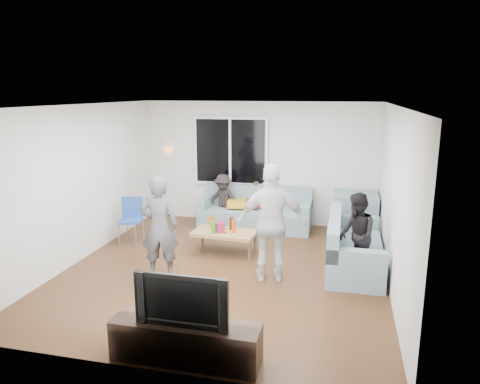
% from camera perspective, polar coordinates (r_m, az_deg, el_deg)
% --- Properties ---
extents(floor, '(5.00, 5.50, 0.04)m').
position_cam_1_polar(floor, '(7.31, -1.87, -9.97)').
color(floor, '#56351C').
rests_on(floor, ground).
extents(ceiling, '(5.00, 5.50, 0.04)m').
position_cam_1_polar(ceiling, '(6.74, -2.04, 11.19)').
color(ceiling, white).
rests_on(ceiling, ground).
extents(wall_back, '(5.00, 0.04, 2.60)m').
position_cam_1_polar(wall_back, '(9.56, 2.42, 3.73)').
color(wall_back, silver).
rests_on(wall_back, ground).
extents(wall_front, '(5.00, 0.04, 2.60)m').
position_cam_1_polar(wall_front, '(4.40, -11.54, -7.56)').
color(wall_front, silver).
rests_on(wall_front, ground).
extents(wall_left, '(0.04, 5.50, 2.60)m').
position_cam_1_polar(wall_left, '(7.94, -19.79, 1.09)').
color(wall_left, silver).
rests_on(wall_left, ground).
extents(wall_right, '(0.04, 5.50, 2.60)m').
position_cam_1_polar(wall_right, '(6.72, 19.28, -0.92)').
color(wall_right, silver).
rests_on(wall_right, ground).
extents(window_frame, '(1.62, 0.06, 1.47)m').
position_cam_1_polar(window_frame, '(9.58, -1.20, 5.27)').
color(window_frame, white).
rests_on(window_frame, wall_back).
extents(window_glass, '(1.50, 0.02, 1.35)m').
position_cam_1_polar(window_glass, '(9.54, -1.26, 5.23)').
color(window_glass, black).
rests_on(window_glass, window_frame).
extents(window_mullion, '(0.05, 0.03, 1.35)m').
position_cam_1_polar(window_mullion, '(9.53, -1.28, 5.23)').
color(window_mullion, white).
rests_on(window_mullion, window_frame).
extents(radiator, '(1.30, 0.12, 0.62)m').
position_cam_1_polar(radiator, '(9.78, -1.23, -1.98)').
color(radiator, silver).
rests_on(radiator, floor).
extents(potted_plant, '(0.20, 0.17, 0.32)m').
position_cam_1_polar(potted_plant, '(9.52, 1.90, 0.52)').
color(potted_plant, '#245A28').
rests_on(potted_plant, radiator).
extents(vase, '(0.16, 0.16, 0.16)m').
position_cam_1_polar(vase, '(9.68, -1.63, 0.22)').
color(vase, white).
rests_on(vase, radiator).
extents(sofa_back_section, '(2.30, 0.85, 0.85)m').
position_cam_1_polar(sofa_back_section, '(9.26, 1.95, -2.11)').
color(sofa_back_section, slate).
rests_on(sofa_back_section, floor).
extents(sofa_right_section, '(2.00, 0.85, 0.85)m').
position_cam_1_polar(sofa_right_section, '(7.46, 14.52, -6.26)').
color(sofa_right_section, slate).
rests_on(sofa_right_section, floor).
extents(sofa_corner, '(0.85, 0.85, 0.85)m').
position_cam_1_polar(sofa_corner, '(9.09, 14.45, -2.80)').
color(sofa_corner, slate).
rests_on(sofa_corner, floor).
extents(cushion_yellow, '(0.42, 0.37, 0.14)m').
position_cam_1_polar(cushion_yellow, '(9.30, -0.41, -1.50)').
color(cushion_yellow, gold).
rests_on(cushion_yellow, sofa_back_section).
extents(cushion_red, '(0.39, 0.34, 0.13)m').
position_cam_1_polar(cushion_red, '(9.31, 1.46, -1.48)').
color(cushion_red, maroon).
rests_on(cushion_red, sofa_back_section).
extents(coffee_table, '(1.14, 0.68, 0.40)m').
position_cam_1_polar(coffee_table, '(7.92, -1.96, -6.43)').
color(coffee_table, '#A0784D').
rests_on(coffee_table, floor).
extents(pitcher, '(0.17, 0.17, 0.17)m').
position_cam_1_polar(pitcher, '(7.80, -2.58, -4.54)').
color(pitcher, '#991B41').
rests_on(pitcher, coffee_table).
extents(side_chair, '(0.49, 0.49, 0.86)m').
position_cam_1_polar(side_chair, '(8.59, -13.81, -3.65)').
color(side_chair, '#244C9C').
rests_on(side_chair, floor).
extents(floor_lamp, '(0.32, 0.32, 1.56)m').
position_cam_1_polar(floor_lamp, '(10.28, -8.86, 1.28)').
color(floor_lamp, orange).
rests_on(floor_lamp, floor).
extents(player_left, '(0.65, 0.49, 1.59)m').
position_cam_1_polar(player_left, '(6.88, -10.28, -4.45)').
color(player_left, '#46464A').
rests_on(player_left, floor).
extents(player_right, '(1.12, 0.67, 1.78)m').
position_cam_1_polar(player_right, '(6.64, 4.10, -4.01)').
color(player_right, silver).
rests_on(player_right, floor).
extents(spectator_right, '(0.66, 0.76, 1.32)m').
position_cam_1_polar(spectator_right, '(7.03, 14.68, -5.43)').
color(spectator_right, black).
rests_on(spectator_right, floor).
extents(spectator_back, '(0.77, 0.51, 1.11)m').
position_cam_1_polar(spectator_back, '(9.41, -2.18, -1.04)').
color(spectator_back, black).
rests_on(spectator_back, floor).
extents(tv_console, '(1.60, 0.40, 0.44)m').
position_cam_1_polar(tv_console, '(5.01, -6.95, -18.45)').
color(tv_console, '#37231B').
rests_on(tv_console, floor).
extents(television, '(1.00, 0.13, 0.58)m').
position_cam_1_polar(television, '(4.77, -7.12, -13.23)').
color(television, black).
rests_on(television, tv_console).
extents(bottle_b, '(0.08, 0.08, 0.20)m').
position_cam_1_polar(bottle_b, '(7.72, -3.45, -4.59)').
color(bottle_b, '#238D19').
rests_on(bottle_b, coffee_table).
extents(bottle_a, '(0.07, 0.07, 0.22)m').
position_cam_1_polar(bottle_a, '(8.04, -3.72, -3.83)').
color(bottle_a, '#BD5A0B').
rests_on(bottle_a, coffee_table).
extents(bottle_d, '(0.07, 0.07, 0.24)m').
position_cam_1_polar(bottle_d, '(7.74, -0.83, -4.40)').
color(bottle_d, '#C54111').
rests_on(bottle_d, coffee_table).
extents(bottle_c, '(0.07, 0.07, 0.22)m').
position_cam_1_polar(bottle_c, '(7.92, -1.11, -4.06)').
color(bottle_c, black).
rests_on(bottle_c, coffee_table).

